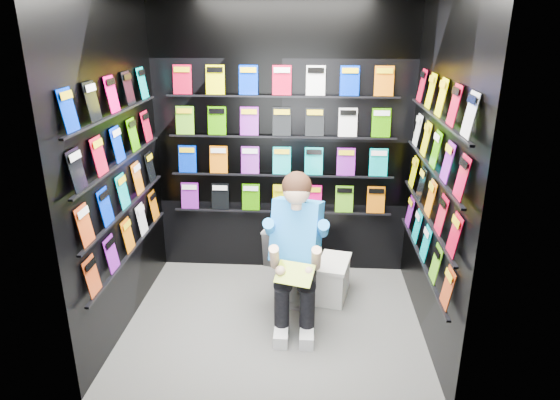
{
  "coord_description": "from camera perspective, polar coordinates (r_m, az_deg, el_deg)",
  "views": [
    {
      "loc": [
        0.28,
        -3.55,
        2.36
      ],
      "look_at": [
        0.04,
        0.15,
        1.02
      ],
      "focal_mm": 32.0,
      "sensor_mm": 36.0,
      "label": 1
    }
  ],
  "objects": [
    {
      "name": "floor",
      "position": [
        4.28,
        -0.65,
        -13.69
      ],
      "size": [
        2.4,
        2.4,
        0.0
      ],
      "primitive_type": "plane",
      "color": "#555553",
      "rests_on": "ground"
    },
    {
      "name": "longbox",
      "position": [
        4.56,
        6.08,
        -9.14
      ],
      "size": [
        0.32,
        0.47,
        0.32
      ],
      "primitive_type": "cube",
      "rotation": [
        0.0,
        0.0,
        -0.21
      ],
      "color": "white",
      "rests_on": "floor"
    },
    {
      "name": "comics_back",
      "position": [
        4.65,
        0.21,
        6.72
      ],
      "size": [
        2.1,
        0.06,
        1.37
      ],
      "primitive_type": null,
      "color": "#BA4017",
      "rests_on": "wall_back"
    },
    {
      "name": "wall_back",
      "position": [
        4.68,
        0.23,
        6.74
      ],
      "size": [
        2.4,
        0.04,
        2.6
      ],
      "primitive_type": "cube",
      "color": "black",
      "rests_on": "floor"
    },
    {
      "name": "toilet",
      "position": [
        4.51,
        2.02,
        -6.42
      ],
      "size": [
        0.61,
        0.84,
        0.73
      ],
      "primitive_type": "imported",
      "rotation": [
        0.0,
        0.0,
        2.87
      ],
      "color": "white",
      "rests_on": "floor"
    },
    {
      "name": "wall_right",
      "position": [
        3.82,
        17.54,
        2.76
      ],
      "size": [
        0.04,
        2.0,
        2.6
      ],
      "primitive_type": "cube",
      "color": "black",
      "rests_on": "floor"
    },
    {
      "name": "comics_left",
      "position": [
        3.98,
        -17.8,
        3.48
      ],
      "size": [
        0.06,
        1.7,
        1.37
      ],
      "primitive_type": null,
      "color": "#BA4017",
      "rests_on": "wall_left"
    },
    {
      "name": "comics_right",
      "position": [
        3.81,
        17.11,
        2.85
      ],
      "size": [
        0.06,
        1.7,
        1.37
      ],
      "primitive_type": null,
      "color": "#BA4017",
      "rests_on": "wall_right"
    },
    {
      "name": "longbox_lid",
      "position": [
        4.48,
        6.16,
        -7.16
      ],
      "size": [
        0.35,
        0.49,
        0.03
      ],
      "primitive_type": "cube",
      "rotation": [
        0.0,
        0.0,
        -0.21
      ],
      "color": "white",
      "rests_on": "longbox"
    },
    {
      "name": "reader",
      "position": [
        4.0,
        1.9,
        -3.68
      ],
      "size": [
        0.7,
        0.87,
        1.39
      ],
      "primitive_type": null,
      "rotation": [
        0.0,
        0.0,
        -0.28
      ],
      "color": "#258AF1",
      "rests_on": "toilet"
    },
    {
      "name": "wall_front",
      "position": [
        2.78,
        -2.35,
        -2.64
      ],
      "size": [
        2.4,
        0.04,
        2.6
      ],
      "primitive_type": "cube",
      "color": "black",
      "rests_on": "floor"
    },
    {
      "name": "wall_left",
      "position": [
        3.99,
        -18.19,
        3.42
      ],
      "size": [
        0.04,
        2.0,
        2.6
      ],
      "primitive_type": "cube",
      "color": "black",
      "rests_on": "floor"
    },
    {
      "name": "held_comic",
      "position": [
        3.76,
        1.68,
        -8.43
      ],
      "size": [
        0.32,
        0.24,
        0.12
      ],
      "primitive_type": "cube",
      "rotation": [
        -0.96,
        0.0,
        -0.28
      ],
      "color": "green",
      "rests_on": "reader"
    }
  ]
}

